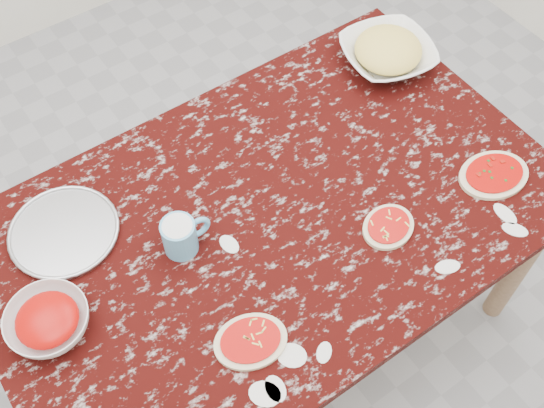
{
  "coord_description": "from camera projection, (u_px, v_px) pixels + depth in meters",
  "views": [
    {
      "loc": [
        -0.57,
        -0.82,
        2.27
      ],
      "look_at": [
        0.0,
        0.0,
        0.8
      ],
      "focal_mm": 43.4,
      "sensor_mm": 36.0,
      "label": 1
    }
  ],
  "objects": [
    {
      "name": "ground",
      "position": [
        272.0,
        325.0,
        2.44
      ],
      "size": [
        4.0,
        4.0,
        0.0
      ],
      "primitive_type": "plane",
      "color": "gray"
    },
    {
      "name": "worktable",
      "position": [
        272.0,
        230.0,
        1.89
      ],
      "size": [
        1.6,
        1.0,
        0.75
      ],
      "color": "black",
      "rests_on": "ground"
    },
    {
      "name": "pizza_tray",
      "position": [
        64.0,
        232.0,
        1.78
      ],
      "size": [
        0.34,
        0.34,
        0.01
      ],
      "primitive_type": "cylinder",
      "rotation": [
        0.0,
        0.0,
        -0.16
      ],
      "color": "#B2B2B7",
      "rests_on": "worktable"
    },
    {
      "name": "sauce_bowl",
      "position": [
        49.0,
        322.0,
        1.6
      ],
      "size": [
        0.25,
        0.25,
        0.06
      ],
      "primitive_type": "imported",
      "rotation": [
        0.0,
        0.0,
        0.23
      ],
      "color": "white",
      "rests_on": "worktable"
    },
    {
      "name": "cheese_bowl",
      "position": [
        387.0,
        55.0,
        2.13
      ],
      "size": [
        0.35,
        0.35,
        0.07
      ],
      "primitive_type": "imported",
      "rotation": [
        0.0,
        0.0,
        -0.23
      ],
      "color": "white",
      "rests_on": "worktable"
    },
    {
      "name": "flour_mug",
      "position": [
        181.0,
        236.0,
        1.72
      ],
      "size": [
        0.14,
        0.09,
        0.11
      ],
      "color": "#5BA7D2",
      "rests_on": "worktable"
    },
    {
      "name": "pizza_left",
      "position": [
        251.0,
        341.0,
        1.6
      ],
      "size": [
        0.22,
        0.19,
        0.02
      ],
      "color": "beige",
      "rests_on": "worktable"
    },
    {
      "name": "pizza_mid",
      "position": [
        388.0,
        227.0,
        1.79
      ],
      "size": [
        0.18,
        0.16,
        0.02
      ],
      "color": "beige",
      "rests_on": "worktable"
    },
    {
      "name": "pizza_right",
      "position": [
        494.0,
        175.0,
        1.89
      ],
      "size": [
        0.24,
        0.19,
        0.02
      ],
      "color": "beige",
      "rests_on": "worktable"
    }
  ]
}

